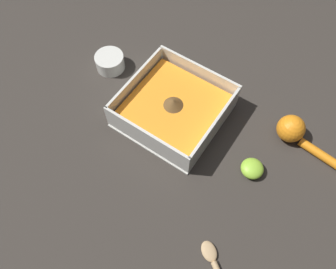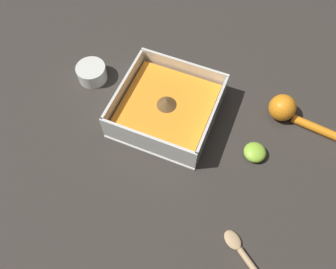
% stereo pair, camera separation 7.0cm
% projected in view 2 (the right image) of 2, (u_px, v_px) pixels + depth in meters
% --- Properties ---
extents(ground_plane, '(4.00, 4.00, 0.00)m').
position_uv_depth(ground_plane, '(156.00, 111.00, 0.78)').
color(ground_plane, '#332D28').
extents(square_dish, '(0.22, 0.22, 0.07)m').
position_uv_depth(square_dish, '(167.00, 108.00, 0.75)').
color(square_dish, silver).
rests_on(square_dish, ground_plane).
extents(spice_bowl, '(0.07, 0.07, 0.04)m').
position_uv_depth(spice_bowl, '(92.00, 73.00, 0.81)').
color(spice_bowl, silver).
rests_on(spice_bowl, ground_plane).
extents(lemon_squeezer, '(0.19, 0.06, 0.06)m').
position_uv_depth(lemon_squeezer, '(289.00, 111.00, 0.74)').
color(lemon_squeezer, orange).
rests_on(lemon_squeezer, ground_plane).
extents(lemon_half, '(0.05, 0.05, 0.03)m').
position_uv_depth(lemon_half, '(255.00, 152.00, 0.71)').
color(lemon_half, '#93CC38').
rests_on(lemon_half, ground_plane).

